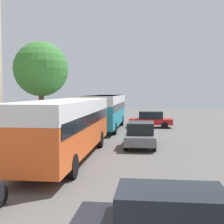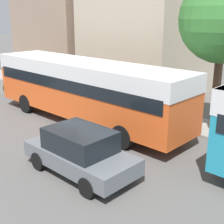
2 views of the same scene
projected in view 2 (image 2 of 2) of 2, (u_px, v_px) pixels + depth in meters
The scene contains 7 objects.
sidewalk at pixel (27, 82), 24.72m from camera, with size 2.20×120.00×0.15m.
building_midblock at pixel (146, 17), 20.71m from camera, with size 6.42×7.21×9.97m.
bus_lead at pixel (84, 83), 15.15m from camera, with size 2.58×11.48×3.04m.
motorcycle_behind_lead at pixel (11, 85), 20.67m from camera, with size 0.38×2.24×1.73m.
car_distant at pixel (80, 151), 10.43m from camera, with size 1.89×4.06×1.57m.
pedestrian_near_curb at pixel (62, 76), 22.10m from camera, with size 0.34×0.34×1.62m.
street_tree at pixel (223, 19), 13.03m from camera, with size 3.73×3.73×6.73m.
Camera 2 is at (7.86, 21.65, 5.19)m, focal length 50.00 mm.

